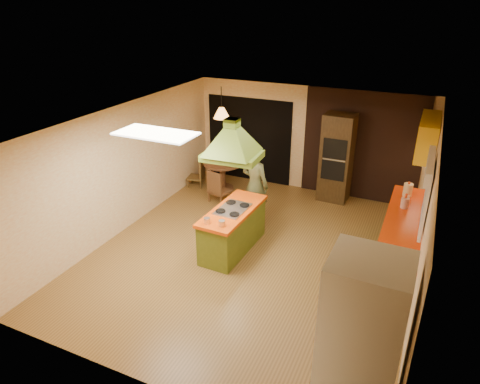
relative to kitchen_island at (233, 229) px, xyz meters
The scene contains 21 objects.
ground 0.59m from the kitchen_island, ahead, with size 6.50×6.50×0.00m, color olive.
room_walls 0.93m from the kitchen_island, ahead, with size 5.50×6.50×6.50m.
ceiling_plane 2.12m from the kitchen_island, ahead, with size 6.50×6.50×0.00m, color silver.
brick_panel 3.74m from the kitchen_island, 62.86° to the left, with size 2.64×0.03×2.50m, color #381E14.
nook_opening 3.48m from the kitchen_island, 108.44° to the left, with size 2.20×0.03×2.10m, color black.
right_counter 2.93m from the kitchen_island, 12.21° to the left, with size 0.62×3.05×0.92m.
upper_cabinets 4.02m from the kitchen_island, 36.63° to the left, with size 0.34×1.40×0.70m, color yellow.
window_right 3.42m from the kitchen_island, ahead, with size 0.12×1.35×1.06m.
fluor_panel 2.47m from the kitchen_island, 120.10° to the right, with size 1.20×0.60×0.03m, color white.
kitchen_island is the anchor object (origin of this frame).
range_hood 1.83m from the kitchen_island, ahead, with size 0.98×0.73×0.78m.
man 1.24m from the kitchen_island, 92.44° to the left, with size 0.60×0.40×1.66m, color #4E4F29.
refrigerator 3.71m from the kitchen_island, 42.64° to the right, with size 0.82×0.77×1.99m, color white.
wall_oven 3.25m from the kitchen_island, 68.04° to the left, with size 0.69×0.62×2.02m.
dining_table 2.77m from the kitchen_island, 120.40° to the left, with size 0.92×0.92×0.69m.
chair_left 3.11m from the kitchen_island, 132.56° to the left, with size 0.38×0.38×0.70m, color brown, non-canonical shape.
chair_near 2.09m from the kitchen_island, 123.51° to the left, with size 0.43×0.43×0.78m, color brown, non-canonical shape.
pendant_lamp 3.14m from the kitchen_island, 120.40° to the left, with size 0.37×0.37×0.24m, color #FF9E3F.
canister_large 3.35m from the kitchen_island, 31.06° to the left, with size 0.17×0.17×0.24m, color beige.
canister_medium 3.10m from the kitchen_island, 22.17° to the left, with size 0.14×0.14×0.20m, color beige.
canister_small 3.17m from the kitchen_island, 25.30° to the left, with size 0.12×0.12×0.16m, color #F3E1C3.
Camera 1 is at (2.55, -6.22, 4.33)m, focal length 32.00 mm.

